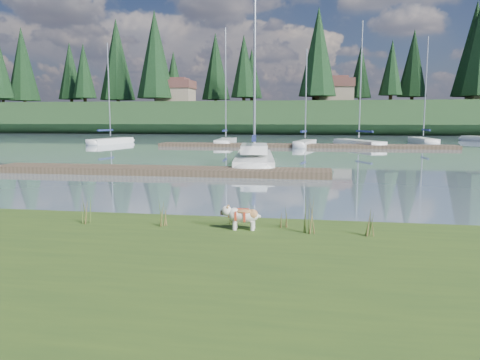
# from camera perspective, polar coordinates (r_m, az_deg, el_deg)

# --- Properties ---
(ground) EXTENTS (200.00, 200.00, 0.00)m
(ground) POSITION_cam_1_polar(r_m,az_deg,el_deg) (41.97, 4.90, 4.01)
(ground) COLOR #7B91A2
(ground) RESTS_ON ground
(bank) EXTENTS (60.00, 9.00, 0.35)m
(bank) POSITION_cam_1_polar(r_m,az_deg,el_deg) (7.10, -20.30, -12.70)
(bank) COLOR #334D19
(bank) RESTS_ON ground
(ridge) EXTENTS (200.00, 20.00, 5.00)m
(ridge) POSITION_cam_1_polar(r_m,az_deg,el_deg) (84.82, 7.32, 7.45)
(ridge) COLOR #1D361A
(ridge) RESTS_ON ground
(bulldog) EXTENTS (0.79, 0.36, 0.47)m
(bulldog) POSITION_cam_1_polar(r_m,az_deg,el_deg) (9.43, 0.33, -4.27)
(bulldog) COLOR silver
(bulldog) RESTS_ON bank
(sailboat_main) EXTENTS (3.19, 10.03, 14.09)m
(sailboat_main) POSITION_cam_1_polar(r_m,az_deg,el_deg) (26.50, 1.75, 2.88)
(sailboat_main) COLOR silver
(sailboat_main) RESTS_ON ground
(dock_near) EXTENTS (16.00, 2.00, 0.30)m
(dock_near) POSITION_cam_1_polar(r_m,az_deg,el_deg) (22.16, -10.02, 1.16)
(dock_near) COLOR #4C3D2C
(dock_near) RESTS_ON ground
(dock_far) EXTENTS (26.00, 2.20, 0.30)m
(dock_far) POSITION_cam_1_polar(r_m,az_deg,el_deg) (41.84, 7.64, 4.17)
(dock_far) COLOR #4C3D2C
(dock_far) RESTS_ON ground
(sailboat_bg_0) EXTENTS (2.60, 6.94, 10.01)m
(sailboat_bg_0) POSITION_cam_1_polar(r_m,az_deg,el_deg) (49.28, -15.08, 4.68)
(sailboat_bg_0) COLOR silver
(sailboat_bg_0) RESTS_ON ground
(sailboat_bg_1) EXTENTS (2.07, 7.57, 11.21)m
(sailboat_bg_1) POSITION_cam_1_polar(r_m,az_deg,el_deg) (46.34, -1.64, 4.77)
(sailboat_bg_1) COLOR silver
(sailboat_bg_1) RESTS_ON ground
(sailboat_bg_2) EXTENTS (2.10, 5.78, 8.78)m
(sailboat_bg_2) POSITION_cam_1_polar(r_m,az_deg,el_deg) (43.36, 8.07, 4.52)
(sailboat_bg_2) COLOR silver
(sailboat_bg_2) RESTS_ON ground
(sailboat_bg_3) EXTENTS (4.73, 7.55, 11.31)m
(sailboat_bg_3) POSITION_cam_1_polar(r_m,az_deg,el_deg) (44.98, 13.83, 4.47)
(sailboat_bg_3) COLOR silver
(sailboat_bg_3) RESTS_ON ground
(sailboat_bg_4) EXTENTS (1.88, 7.30, 10.73)m
(sailboat_bg_4) POSITION_cam_1_polar(r_m,az_deg,el_deg) (51.84, 21.23, 4.56)
(sailboat_bg_4) COLOR silver
(sailboat_bg_4) RESTS_ON ground
(weed_0) EXTENTS (0.17, 0.14, 0.63)m
(weed_0) POSITION_cam_1_polar(r_m,az_deg,el_deg) (9.83, -9.53, -4.08)
(weed_0) COLOR #475B23
(weed_0) RESTS_ON bank
(weed_1) EXTENTS (0.17, 0.14, 0.41)m
(weed_1) POSITION_cam_1_polar(r_m,az_deg,el_deg) (9.93, -0.71, -4.38)
(weed_1) COLOR #475B23
(weed_1) RESTS_ON bank
(weed_2) EXTENTS (0.17, 0.14, 0.72)m
(weed_2) POSITION_cam_1_polar(r_m,az_deg,el_deg) (9.18, 8.39, -4.63)
(weed_2) COLOR #475B23
(weed_2) RESTS_ON bank
(weed_3) EXTENTS (0.17, 0.14, 0.61)m
(weed_3) POSITION_cam_1_polar(r_m,az_deg,el_deg) (10.47, -18.24, -3.67)
(weed_3) COLOR #475B23
(weed_3) RESTS_ON bank
(weed_4) EXTENTS (0.17, 0.14, 0.45)m
(weed_4) POSITION_cam_1_polar(r_m,az_deg,el_deg) (9.65, 5.14, -4.67)
(weed_4) COLOR #475B23
(weed_4) RESTS_ON bank
(weed_5) EXTENTS (0.17, 0.14, 0.56)m
(weed_5) POSITION_cam_1_polar(r_m,az_deg,el_deg) (9.23, 15.25, -5.18)
(weed_5) COLOR #475B23
(weed_5) RESTS_ON bank
(mud_lip) EXTENTS (60.00, 0.50, 0.14)m
(mud_lip) POSITION_cam_1_polar(r_m,az_deg,el_deg) (10.99, -8.79, -5.71)
(mud_lip) COLOR #33281C
(mud_lip) RESTS_ON ground
(conifer_1) EXTENTS (4.40, 4.40, 11.30)m
(conifer_1) POSITION_cam_1_polar(r_m,az_deg,el_deg) (93.85, -18.50, 12.50)
(conifer_1) COLOR #382619
(conifer_1) RESTS_ON ridge
(conifer_2) EXTENTS (6.60, 6.60, 16.05)m
(conifer_2) POSITION_cam_1_polar(r_m,az_deg,el_deg) (85.36, -10.31, 14.82)
(conifer_2) COLOR #382619
(conifer_2) RESTS_ON ridge
(conifer_3) EXTENTS (4.84, 4.84, 12.25)m
(conifer_3) POSITION_cam_1_polar(r_m,az_deg,el_deg) (85.31, 0.47, 13.72)
(conifer_3) COLOR #382619
(conifer_3) RESTS_ON ridge
(conifer_4) EXTENTS (6.16, 6.16, 15.10)m
(conifer_4) POSITION_cam_1_polar(r_m,az_deg,el_deg) (78.46, 9.51, 15.16)
(conifer_4) COLOR #382619
(conifer_4) RESTS_ON ridge
(conifer_5) EXTENTS (3.96, 3.96, 10.35)m
(conifer_5) POSITION_cam_1_polar(r_m,az_deg,el_deg) (82.98, 18.01, 12.90)
(conifer_5) COLOR #382619
(conifer_5) RESTS_ON ridge
(house_0) EXTENTS (6.30, 5.30, 4.65)m
(house_0) POSITION_cam_1_polar(r_m,az_deg,el_deg) (85.74, -7.83, 10.66)
(house_0) COLOR gray
(house_0) RESTS_ON ridge
(house_1) EXTENTS (6.30, 5.30, 4.65)m
(house_1) POSITION_cam_1_polar(r_m,az_deg,el_deg) (82.93, 11.54, 10.68)
(house_1) COLOR gray
(house_1) RESTS_ON ridge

